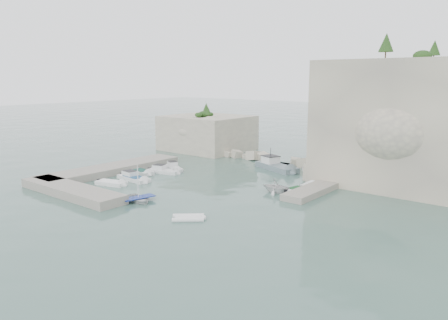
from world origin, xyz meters
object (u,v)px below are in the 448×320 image
Objects in this scene: tender_east_a at (276,193)px; motorboat_e at (111,185)px; motorboat_a at (174,170)px; motorboat_c at (141,174)px; tender_east_d at (314,179)px; motorboat_b at (164,173)px; inflatable_dinghy at (188,219)px; tender_east_b at (296,192)px; tender_east_c at (308,188)px; rowboat at (139,201)px; motorboat_d at (134,180)px; work_boat at (276,170)px.

motorboat_e is at bearing 110.14° from tender_east_a.
motorboat_a is 1.11× the size of motorboat_c.
motorboat_c is 1.07× the size of tender_east_d.
motorboat_b is 3.52m from motorboat_c.
inflatable_dinghy is 25.56m from tender_east_d.
motorboat_e is 1.20× the size of tender_east_b.
motorboat_b is 22.86m from tender_east_c.
motorboat_e is 1.07× the size of rowboat.
motorboat_d is 1.43× the size of tender_east_c.
work_boat is (12.30, 13.31, 0.00)m from motorboat_b.
motorboat_d is 20.13m from inflatable_dinghy.
tender_east_c is 6.15m from tender_east_d.
tender_east_b is 2.79m from tender_east_c.
work_boat is (-7.72, 1.78, 0.00)m from tender_east_d.
tender_east_a is at bearing -37.30° from work_boat.
motorboat_a is at bearing 125.53° from tender_east_d.
inflatable_dinghy is (19.27, -16.68, 0.00)m from motorboat_a.
motorboat_c is 1.28× the size of tender_east_b.
motorboat_c is (-1.90, -5.25, 0.00)m from motorboat_a.
motorboat_d reaches higher than rowboat.
motorboat_a is 1.43× the size of tender_east_b.
tender_east_b is (3.07, 16.97, 0.00)m from inflatable_dinghy.
inflatable_dinghy is 20.03m from tender_east_c.
work_boat reaches higher than inflatable_dinghy.
work_boat reaches higher than tender_east_b.
inflatable_dinghy is (21.17, -11.43, 0.00)m from motorboat_c.
motorboat_d reaches higher than inflatable_dinghy.
motorboat_c is at bearing -112.32° from work_boat.
tender_east_b reaches higher than inflatable_dinghy.
tender_east_c is at bearing 5.39° from tender_east_b.
rowboat is (9.34, -2.94, 0.00)m from motorboat_e.
tender_east_d is at bearing -11.28° from rowboat.
tender_east_a is at bearing -11.69° from motorboat_b.
tender_east_b is at bearing 37.87° from inflatable_dinghy.
motorboat_e is 27.08m from tender_east_c.
motorboat_e is (2.44, -7.34, 0.00)m from motorboat_c.
inflatable_dinghy is at bearing -178.84° from tender_east_b.
motorboat_d is 1.39× the size of motorboat_e.
rowboat is at bearing 141.50° from tender_east_c.
motorboat_d is 1.77× the size of tender_east_a.
motorboat_c is 1.36× the size of tender_east_a.
motorboat_a is at bearing 97.23° from inflatable_dinghy.
motorboat_a is 18.41m from rowboat.
inflatable_dinghy is at bearing -27.74° from motorboat_e.
motorboat_a is 12.61m from motorboat_e.
rowboat is at bearing 153.19° from tender_east_b.
motorboat_d is at bearing 115.14° from inflatable_dinghy.
tender_east_d is at bearing 23.32° from tender_east_b.
rowboat reaches higher than tender_east_b.
tender_east_b and tender_east_c have the same top height.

